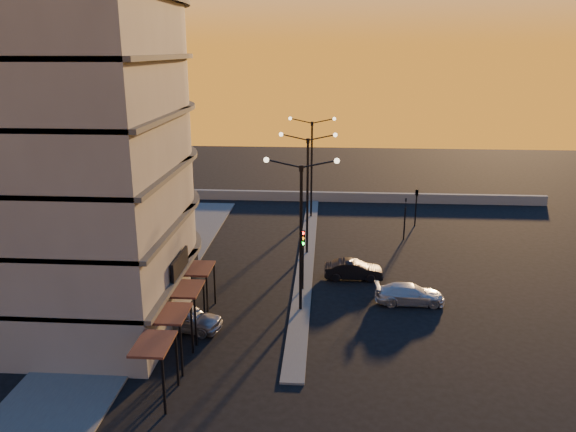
# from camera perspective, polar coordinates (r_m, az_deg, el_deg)

# --- Properties ---
(ground) EXTENTS (120.00, 120.00, 0.00)m
(ground) POSITION_cam_1_polar(r_m,az_deg,el_deg) (34.91, 1.27, -9.57)
(ground) COLOR black
(ground) RESTS_ON ground
(sidewalk_west) EXTENTS (5.00, 40.00, 0.12)m
(sidewalk_west) POSITION_cam_1_polar(r_m,az_deg,el_deg) (40.31, -13.60, -6.26)
(sidewalk_west) COLOR #4F4F4C
(sidewalk_west) RESTS_ON ground
(median) EXTENTS (1.20, 36.00, 0.12)m
(median) POSITION_cam_1_polar(r_m,az_deg,el_deg) (44.08, 1.93, -3.78)
(median) COLOR #4F4F4C
(median) RESTS_ON ground
(parapet) EXTENTS (44.00, 0.50, 1.00)m
(parapet) POSITION_cam_1_polar(r_m,az_deg,el_deg) (59.21, 4.48, 1.96)
(parapet) COLOR slate
(parapet) RESTS_ON ground
(building) EXTENTS (14.35, 17.08, 25.00)m
(building) POSITION_cam_1_polar(r_m,az_deg,el_deg) (35.13, -22.41, 9.68)
(building) COLOR slate
(building) RESTS_ON ground
(streetlamp_near) EXTENTS (4.32, 0.32, 9.51)m
(streetlamp_near) POSITION_cam_1_polar(r_m,az_deg,el_deg) (32.83, 1.33, -0.78)
(streetlamp_near) COLOR black
(streetlamp_near) RESTS_ON ground
(streetlamp_mid) EXTENTS (4.32, 0.32, 9.51)m
(streetlamp_mid) POSITION_cam_1_polar(r_m,az_deg,el_deg) (42.48, 2.00, 3.24)
(streetlamp_mid) COLOR black
(streetlamp_mid) RESTS_ON ground
(streetlamp_far) EXTENTS (4.32, 0.32, 9.51)m
(streetlamp_far) POSITION_cam_1_polar(r_m,az_deg,el_deg) (52.25, 2.42, 5.76)
(streetlamp_far) COLOR black
(streetlamp_far) RESTS_ON ground
(traffic_light_main) EXTENTS (0.28, 0.44, 4.25)m
(traffic_light_main) POSITION_cam_1_polar(r_m,az_deg,el_deg) (36.42, 1.52, -3.49)
(traffic_light_main) COLOR black
(traffic_light_main) RESTS_ON ground
(signal_east_a) EXTENTS (0.13, 0.16, 3.60)m
(signal_east_a) POSITION_cam_1_polar(r_m,az_deg,el_deg) (47.71, 11.79, -0.16)
(signal_east_a) COLOR black
(signal_east_a) RESTS_ON ground
(signal_east_b) EXTENTS (0.42, 1.99, 3.60)m
(signal_east_b) POSITION_cam_1_polar(r_m,az_deg,el_deg) (51.44, 12.96, 2.33)
(signal_east_b) COLOR black
(signal_east_b) RESTS_ON ground
(car_hatchback) EXTENTS (4.66, 2.64, 1.49)m
(car_hatchback) POSITION_cam_1_polar(r_m,az_deg,el_deg) (32.99, -10.51, -10.06)
(car_hatchback) COLOR gray
(car_hatchback) RESTS_ON ground
(car_sedan) EXTENTS (4.06, 1.49, 1.33)m
(car_sedan) POSITION_cam_1_polar(r_m,az_deg,el_deg) (39.44, 6.66, -5.45)
(car_sedan) COLOR black
(car_sedan) RESTS_ON ground
(car_wagon) EXTENTS (4.38, 1.85, 1.26)m
(car_wagon) POSITION_cam_1_polar(r_m,az_deg,el_deg) (36.39, 12.26, -7.74)
(car_wagon) COLOR #B8BBC0
(car_wagon) RESTS_ON ground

